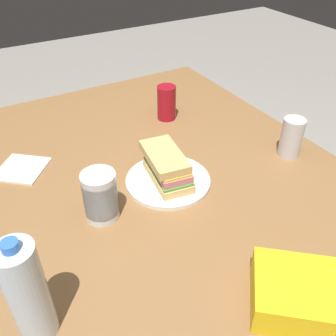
{
  "coord_description": "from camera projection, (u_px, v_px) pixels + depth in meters",
  "views": [
    {
      "loc": [
        -0.62,
        0.38,
        1.43
      ],
      "look_at": [
        0.09,
        -0.03,
        0.82
      ],
      "focal_mm": 39.9,
      "sensor_mm": 36.0,
      "label": 1
    }
  ],
  "objects": [
    {
      "name": "plastic_cup_stack",
      "position": [
        100.0,
        196.0,
        0.9
      ],
      "size": [
        0.08,
        0.08,
        0.13
      ],
      "color": "silver",
      "rests_on": "dining_table"
    },
    {
      "name": "soda_can_red",
      "position": [
        167.0,
        103.0,
        1.31
      ],
      "size": [
        0.07,
        0.07,
        0.12
      ],
      "primitive_type": "cylinder",
      "color": "maroon",
      "rests_on": "dining_table"
    },
    {
      "name": "soda_can_silver",
      "position": [
        291.0,
        137.0,
        1.13
      ],
      "size": [
        0.07,
        0.07,
        0.12
      ],
      "primitive_type": "cylinder",
      "color": "silver",
      "rests_on": "dining_table"
    },
    {
      "name": "dining_table",
      "position": [
        174.0,
        228.0,
        1.03
      ],
      "size": [
        1.6,
        1.09,
        0.77
      ],
      "color": "olive",
      "rests_on": "ground_plane"
    },
    {
      "name": "sandwich",
      "position": [
        167.0,
        167.0,
        1.02
      ],
      "size": [
        0.19,
        0.12,
        0.08
      ],
      "color": "#DBB26B",
      "rests_on": "paper_plate"
    },
    {
      "name": "chip_bag",
      "position": [
        313.0,
        296.0,
        0.71
      ],
      "size": [
        0.26,
        0.27,
        0.07
      ],
      "primitive_type": "cube",
      "rotation": [
        0.0,
        0.0,
        0.87
      ],
      "color": "yellow",
      "rests_on": "dining_table"
    },
    {
      "name": "water_bottle_tall",
      "position": [
        27.0,
        293.0,
        0.63
      ],
      "size": [
        0.07,
        0.07,
        0.23
      ],
      "color": "silver",
      "rests_on": "dining_table"
    },
    {
      "name": "paper_plate",
      "position": [
        168.0,
        181.0,
        1.04
      ],
      "size": [
        0.24,
        0.24,
        0.01
      ],
      "primitive_type": "cylinder",
      "color": "white",
      "rests_on": "dining_table"
    },
    {
      "name": "paper_napkin",
      "position": [
        22.0,
        169.0,
        1.09
      ],
      "size": [
        0.18,
        0.18,
        0.01
      ],
      "primitive_type": "cube",
      "rotation": [
        0.0,
        0.0,
        2.44
      ],
      "color": "white",
      "rests_on": "dining_table"
    }
  ]
}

